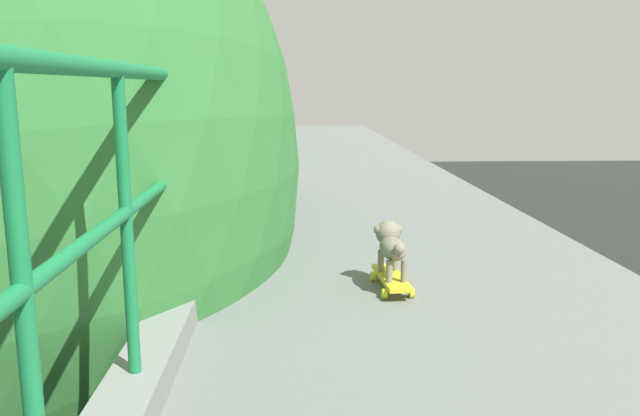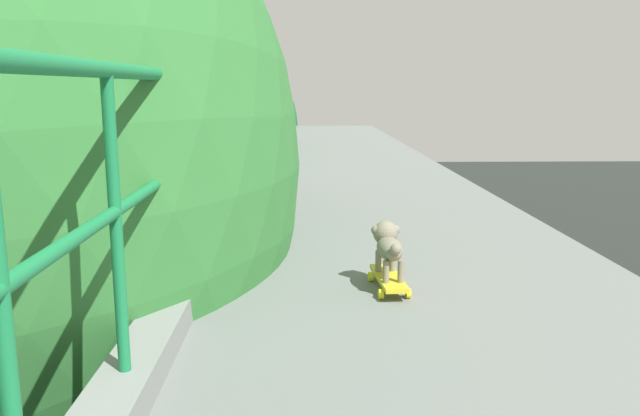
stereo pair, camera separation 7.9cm
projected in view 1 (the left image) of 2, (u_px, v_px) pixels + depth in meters
city_bus at (121, 201)px, 29.10m from camera, size 2.73×11.70×3.39m
roadside_tree_far at (138, 130)px, 11.03m from camera, size 4.50×4.50×8.70m
roadside_tree_farthest at (199, 125)px, 18.92m from camera, size 5.45×5.45×8.36m
toy_skateboard at (391, 279)px, 3.58m from camera, size 0.20×0.50×0.08m
small_dog at (391, 243)px, 3.57m from camera, size 0.17×0.41×0.30m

